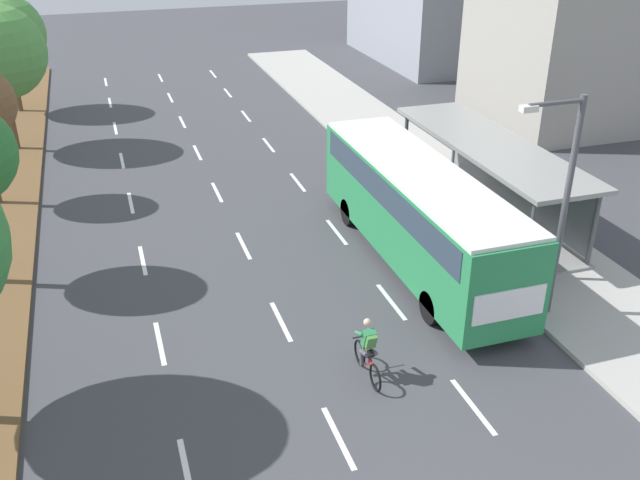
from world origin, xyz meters
name	(u,v)px	position (x,y,z in m)	size (l,w,h in m)	color
median_strip	(0,227)	(-8.30, 20.00, 0.06)	(2.60, 52.00, 0.12)	brown
sidewalk_right	(429,173)	(9.25, 20.00, 0.07)	(4.50, 52.00, 0.15)	#ADAAA3
lane_divider_left	(136,229)	(-3.50, 18.37, 0.00)	(0.14, 47.74, 0.01)	white
lane_divider_center	(229,217)	(0.00, 18.37, 0.00)	(0.14, 47.74, 0.01)	white
lane_divider_right	(316,205)	(3.50, 18.37, 0.00)	(0.14, 47.74, 0.01)	white
bus_shelter	(494,171)	(9.53, 15.32, 1.87)	(2.90, 10.33, 2.86)	gray
bus	(418,206)	(5.25, 12.89, 2.07)	(2.54, 11.29, 3.37)	#28844C
cyclist	(368,351)	(1.46, 7.61, 0.79)	(0.46, 1.82, 1.71)	black
median_tree_farthest	(6,34)	(-8.34, 35.57, 4.32)	(4.14, 4.14, 6.28)	brown
streetlight	(561,195)	(7.42, 8.67, 3.89)	(1.91, 0.24, 6.50)	#4C4C51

